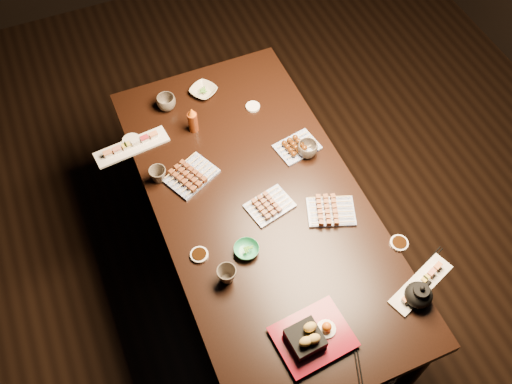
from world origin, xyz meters
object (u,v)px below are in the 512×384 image
dining_table (260,243)px  edamame_bowl_cream (203,91)px  yakitori_plate_left (191,173)px  tempura_tray (314,334)px  teapot (419,293)px  yakitori_plate_right (331,209)px  edamame_bowl_green (247,250)px  condiment_bottle (193,119)px  teacup_mid_right (307,149)px  yakitori_plate_center (270,204)px  teacup_far_left (158,175)px  teacup_far_right (166,103)px  teacup_near_left (227,275)px  sushi_platter_near (422,283)px  sushi_platter_far (131,145)px

dining_table → edamame_bowl_cream: size_ratio=14.25×
yakitori_plate_left → dining_table: bearing=-72.4°
tempura_tray → teapot: teapot is taller
tempura_tray → yakitori_plate_right: bearing=50.9°
dining_table → edamame_bowl_green: bearing=-144.6°
condiment_bottle → teacup_mid_right: bearing=-38.6°
yakitori_plate_center → teacup_mid_right: teacup_mid_right is taller
teapot → yakitori_plate_center: bearing=99.0°
edamame_bowl_green → teacup_far_left: size_ratio=1.37×
edamame_bowl_green → teacup_far_left: bearing=114.4°
tempura_tray → teacup_far_right: (-0.15, 1.35, -0.02)m
dining_table → yakitori_plate_left: yakitori_plate_left is taller
dining_table → teacup_far_left: bearing=123.6°
teacup_far_right → condiment_bottle: condiment_bottle is taller
yakitori_plate_center → edamame_bowl_green: bearing=-150.1°
tempura_tray → teapot: 0.45m
edamame_bowl_cream → tempura_tray: bearing=-92.2°
teacup_near_left → condiment_bottle: condiment_bottle is taller
yakitori_plate_left → edamame_bowl_green: bearing=-104.5°
teapot → condiment_bottle: bearing=92.9°
teacup_far_left → condiment_bottle: size_ratio=0.53×
teacup_mid_right → condiment_bottle: condiment_bottle is taller
sushi_platter_near → teacup_far_left: bearing=111.7°
sushi_platter_far → teacup_far_left: 0.24m
teacup_far_left → yakitori_plate_left: bearing=-17.3°
tempura_tray → teacup_near_left: 0.42m
sushi_platter_near → edamame_bowl_green: (-0.60, 0.42, -0.00)m
teapot → dining_table: bearing=99.7°
yakitori_plate_left → tempura_tray: 0.92m
teacup_mid_right → edamame_bowl_green: bearing=-141.4°
yakitori_plate_right → edamame_bowl_green: 0.42m
yakitori_plate_right → edamame_bowl_green: bearing=-155.1°
sushi_platter_far → teapot: 1.46m
teapot → edamame_bowl_cream: bearing=85.0°
yakitori_plate_right → teacup_far_right: bearing=138.8°
yakitori_plate_center → edamame_bowl_cream: size_ratio=1.55×
sushi_platter_far → yakitori_plate_left: 0.34m
condiment_bottle → yakitori_plate_left: bearing=-111.7°
dining_table → condiment_bottle: condiment_bottle is taller
dining_table → yakitori_plate_center: size_ratio=9.19×
sushi_platter_near → tempura_tray: (-0.50, -0.03, 0.03)m
yakitori_plate_center → condiment_bottle: (-0.16, 0.55, 0.05)m
yakitori_plate_left → tempura_tray: size_ratio=0.77×
condiment_bottle → teapot: bearing=-66.0°
yakitori_plate_center → teacup_far_right: (-0.24, 0.74, 0.01)m
tempura_tray → condiment_bottle: bearing=88.5°
dining_table → edamame_bowl_green: edamame_bowl_green is taller
tempura_tray → teacup_far_right: bearing=91.2°
sushi_platter_near → condiment_bottle: condiment_bottle is taller
yakitori_plate_left → teapot: 1.12m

